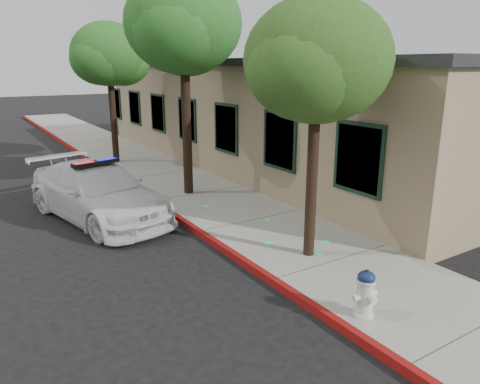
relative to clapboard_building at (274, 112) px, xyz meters
The scene contains 9 objects.
ground 11.42m from the clapboard_building, 126.62° to the right, with size 120.00×120.00×0.00m, color black.
sidewalk 8.13m from the clapboard_building, 130.31° to the right, with size 3.20×60.00×0.15m, color gray.
red_curb 9.18m from the clapboard_building, 137.85° to the right, with size 0.14×60.00×0.16m, color maroon.
clapboard_building is the anchor object (origin of this frame).
police_car 9.05m from the clapboard_building, 158.37° to the right, with size 3.17×5.45×1.60m.
fire_hydrant 12.55m from the clapboard_building, 119.82° to the right, with size 0.46×0.40×0.80m.
street_tree_near 10.17m from the clapboard_building, 122.14° to the right, with size 3.06×2.83×5.18m.
street_tree_mid 6.67m from the clapboard_building, 153.08° to the right, with size 3.38×3.52×6.46m.
street_tree_far 6.92m from the clapboard_building, 151.54° to the left, with size 3.18×2.93×5.53m.
Camera 1 is at (-4.62, -6.14, 4.05)m, focal length 33.57 mm.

